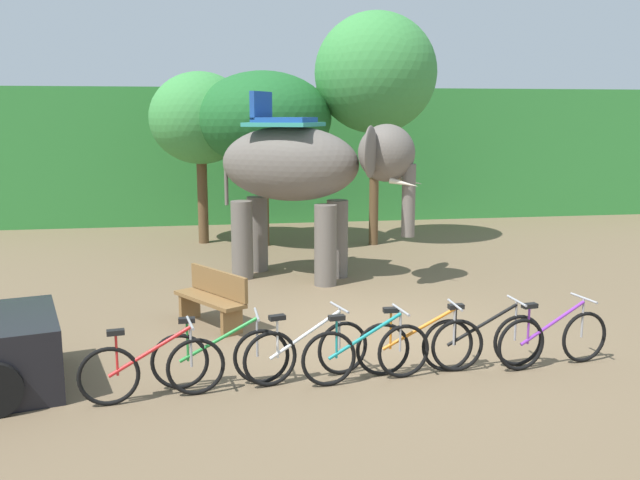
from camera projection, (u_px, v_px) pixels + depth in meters
The scene contains 14 objects.
ground_plane at pixel (374, 333), 10.81m from camera, with size 80.00×80.00×0.00m, color brown.
foliage_hedge at pixel (278, 151), 24.16m from camera, with size 36.00×6.00×4.11m, color #338438.
tree_right at pixel (200, 119), 17.75m from camera, with size 2.58×2.58×4.40m.
tree_far_right at pixel (263, 119), 17.38m from camera, with size 3.40×3.40×4.39m.
tree_center_right at pixel (376, 74), 17.33m from camera, with size 3.04×3.04×5.83m.
elephant at pixel (305, 171), 13.95m from camera, with size 4.10×3.14×3.78m.
bike_red at pixel (153, 369), 8.19m from camera, with size 1.70×0.52×0.92m.
bike_green at pixel (221, 357), 8.61m from camera, with size 1.71×0.52×0.92m.
bike_white at pixel (307, 351), 8.81m from camera, with size 1.67×0.61×0.92m.
bike_teal at pixel (366, 353), 8.76m from camera, with size 1.70×0.52×0.92m.
bike_orange at pixel (420, 345), 9.04m from camera, with size 1.71×0.52×0.92m.
bike_black at pixel (483, 341), 9.22m from camera, with size 1.71×0.52×0.92m.
bike_purple at pixel (553, 339), 9.30m from camera, with size 1.70×0.52×0.92m.
wooden_bench at pixel (213, 297), 11.07m from camera, with size 1.16×1.48×0.89m.
Camera 1 is at (-2.51, -10.10, 3.34)m, focal length 39.18 mm.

